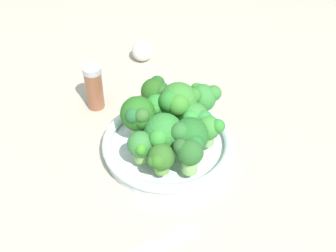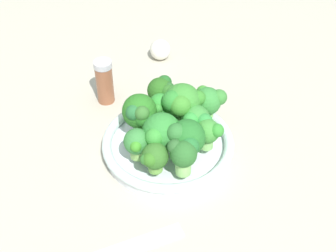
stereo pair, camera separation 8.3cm
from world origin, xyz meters
The scene contains 16 objects.
ground_plane centered at (0.00, 0.00, -1.25)cm, with size 130.00×130.00×2.50cm, color #B2AB99.
bowl centered at (1.61, -3.15, 1.58)cm, with size 23.29×23.29×3.10cm.
broccoli_floret_0 centered at (-5.88, -1.30, 6.17)cm, with size 4.71×4.51×5.35cm.
broccoli_floret_1 centered at (6.18, -1.81, 6.83)cm, with size 4.72×4.74×6.09cm.
broccoli_floret_2 centered at (2.68, -7.92, 6.60)cm, with size 5.53×5.56×5.98cm.
broccoli_floret_3 centered at (3.30, 1.80, 7.49)cm, with size 6.79×6.13×7.36cm.
broccoli_floret_4 centered at (-3.02, 1.60, 6.43)cm, with size 4.84×4.69×5.70cm.
broccoli_floret_5 centered at (-6.01, -5.88, 7.00)cm, with size 4.33×4.85×6.36cm.
broccoli_floret_6 centered at (-2.56, -6.15, 7.33)cm, with size 7.19×6.47×7.23cm.
broccoli_floret_7 centered at (-0.26, -9.94, 6.55)cm, with size 4.88×4.81×5.67cm.
broccoli_floret_8 centered at (8.04, -10.06, 6.69)cm, with size 5.16×6.16×6.19cm.
broccoli_floret_9 centered at (10.18, -1.64, 7.12)cm, with size 5.11×5.14×6.36cm.
broccoli_floret_10 centered at (-1.35, -2.38, 7.11)cm, with size 7.10×6.93×7.24cm.
broccoli_floret_11 centered at (5.72, -5.30, 7.97)cm, with size 7.50×7.70×8.03cm.
garlic_bulb centered at (30.89, -0.48, 2.30)cm, with size 4.59×4.59×4.59cm, color white.
pepper_shaker centered at (15.46, 9.94, 4.72)cm, with size 3.53×3.53×9.35cm.
Camera 2 is at (-59.60, -6.16, 61.57)cm, focal length 51.79 mm.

